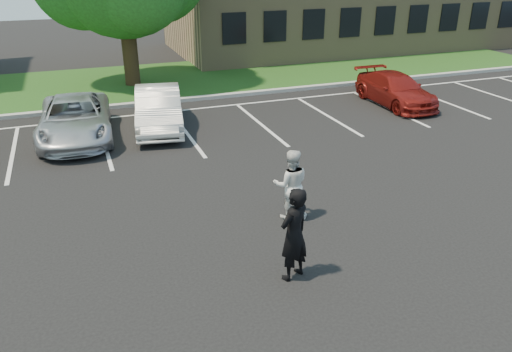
{
  "coord_description": "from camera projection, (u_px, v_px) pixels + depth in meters",
  "views": [
    {
      "loc": [
        -3.56,
        -8.47,
        5.78
      ],
      "look_at": [
        0.0,
        1.0,
        1.25
      ],
      "focal_mm": 35.0,
      "sensor_mm": 36.0,
      "label": 1
    }
  ],
  "objects": [
    {
      "name": "grass_strip",
      "position": [
        148.0,
        81.0,
        24.39
      ],
      "size": [
        44.0,
        8.0,
        0.08
      ],
      "primitive_type": "cube",
      "color": "#1B4615",
      "rests_on": "ground"
    },
    {
      "name": "man_white_shirt",
      "position": [
        291.0,
        185.0,
        11.59
      ],
      "size": [
        0.99,
        0.87,
        1.72
      ],
      "primitive_type": "imported",
      "rotation": [
        0.0,
        0.0,
        2.84
      ],
      "color": "silver",
      "rests_on": "ground"
    },
    {
      "name": "stall_lines",
      "position": [
        217.0,
        120.0,
        18.84
      ],
      "size": [
        34.0,
        5.36,
        0.01
      ],
      "color": "silver",
      "rests_on": "ground"
    },
    {
      "name": "car_white_sedan",
      "position": [
        159.0,
        109.0,
        17.69
      ],
      "size": [
        2.25,
        4.62,
        1.46
      ],
      "primitive_type": "imported",
      "rotation": [
        0.0,
        0.0,
        -0.16
      ],
      "color": "silver",
      "rests_on": "ground"
    },
    {
      "name": "ground_plane",
      "position": [
        272.0,
        247.0,
        10.74
      ],
      "size": [
        90.0,
        90.0,
        0.0
      ],
      "primitive_type": "plane",
      "color": "black",
      "rests_on": "ground"
    },
    {
      "name": "man_black_suit",
      "position": [
        294.0,
        234.0,
        9.37
      ],
      "size": [
        0.82,
        0.7,
        1.91
      ],
      "primitive_type": "imported",
      "rotation": [
        0.0,
        0.0,
        3.57
      ],
      "color": "black",
      "rests_on": "ground"
    },
    {
      "name": "car_silver_minivan",
      "position": [
        75.0,
        119.0,
        16.74
      ],
      "size": [
        2.64,
        5.13,
        1.39
      ],
      "primitive_type": "imported",
      "rotation": [
        0.0,
        0.0,
        -0.07
      ],
      "color": "#BABDC3",
      "rests_on": "ground"
    },
    {
      "name": "curb",
      "position": [
        164.0,
        101.0,
        20.96
      ],
      "size": [
        40.0,
        0.3,
        0.15
      ],
      "primitive_type": "cube",
      "color": "#969690",
      "rests_on": "ground"
    },
    {
      "name": "car_red_compact",
      "position": [
        395.0,
        90.0,
        20.57
      ],
      "size": [
        1.84,
        4.38,
        1.26
      ],
      "primitive_type": "imported",
      "rotation": [
        0.0,
        0.0,
        -0.02
      ],
      "color": "maroon",
      "rests_on": "ground"
    }
  ]
}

